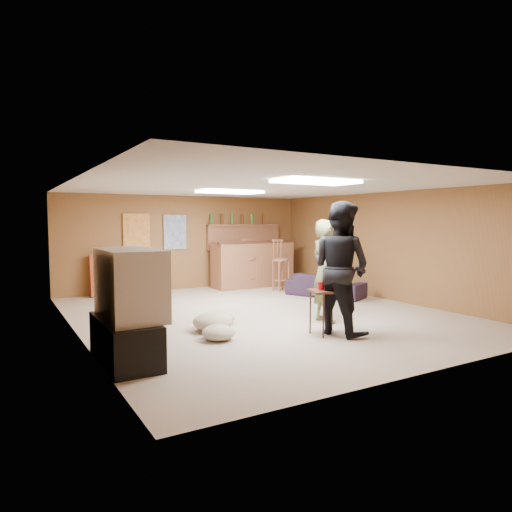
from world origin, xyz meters
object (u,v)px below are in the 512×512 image
tv_body (130,284)px  tray_table (328,312)px  person_black (341,268)px  bar_counter (253,264)px  person_olive (325,271)px  sofa (325,285)px

tv_body → tray_table: tv_body is taller
person_black → tv_body: bearing=74.3°
tv_body → bar_counter: size_ratio=0.55×
bar_counter → tray_table: size_ratio=3.13×
person_olive → person_black: 0.76m
person_olive → tray_table: person_olive is taller
sofa → tray_table: bearing=117.6°
tv_body → tray_table: bearing=-3.4°
person_olive → sofa: size_ratio=1.00×
tv_body → person_black: bearing=-4.0°
person_olive → sofa: 2.55m
tray_table → tv_body: bearing=176.6°
bar_counter → tray_table: (-1.39, -4.61, -0.23)m
bar_counter → sofa: bar_counter is taller
person_olive → tray_table: size_ratio=2.56×
person_olive → person_black: size_ratio=0.87×
bar_counter → person_olive: (-0.93, -3.96, 0.27)m
tv_body → person_black: 2.95m
tv_body → tray_table: 2.82m
tray_table → bar_counter: bearing=73.2°
tray_table → person_olive: bearing=54.7°
person_olive → sofa: (1.56, 1.93, -0.58)m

